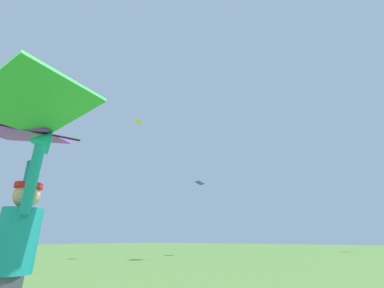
{
  "coord_description": "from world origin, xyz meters",
  "views": [
    {
      "loc": [
        2.5,
        -1.1,
        1.11
      ],
      "look_at": [
        -0.25,
        2.49,
        2.77
      ],
      "focal_mm": 24.24,
      "sensor_mm": 36.0,
      "label": 1
    }
  ],
  "objects_px": {
    "kite_flyer_person": "(13,260)",
    "distant_kite_white_far_center": "(281,186)",
    "held_stunt_kite": "(31,126)",
    "distant_kite_yellow_low_left": "(138,121)",
    "distant_kite_blue_overhead_distant": "(200,183)"
  },
  "relations": [
    {
      "from": "kite_flyer_person",
      "to": "held_stunt_kite",
      "type": "height_order",
      "value": "held_stunt_kite"
    },
    {
      "from": "kite_flyer_person",
      "to": "distant_kite_blue_overhead_distant",
      "type": "bearing_deg",
      "value": 120.17
    },
    {
      "from": "kite_flyer_person",
      "to": "distant_kite_white_far_center",
      "type": "relative_size",
      "value": 2.44
    },
    {
      "from": "distant_kite_yellow_low_left",
      "to": "distant_kite_blue_overhead_distant",
      "type": "distance_m",
      "value": 6.53
    },
    {
      "from": "held_stunt_kite",
      "to": "distant_kite_yellow_low_left",
      "type": "height_order",
      "value": "distant_kite_yellow_low_left"
    },
    {
      "from": "distant_kite_yellow_low_left",
      "to": "distant_kite_blue_overhead_distant",
      "type": "height_order",
      "value": "distant_kite_yellow_low_left"
    },
    {
      "from": "held_stunt_kite",
      "to": "kite_flyer_person",
      "type": "bearing_deg",
      "value": 73.19
    },
    {
      "from": "distant_kite_yellow_low_left",
      "to": "distant_kite_white_far_center",
      "type": "xyz_separation_m",
      "value": [
        0.2,
        25.57,
        -0.27
      ]
    },
    {
      "from": "held_stunt_kite",
      "to": "distant_kite_white_far_center",
      "type": "xyz_separation_m",
      "value": [
        -9.02,
        34.59,
        5.77
      ]
    },
    {
      "from": "distant_kite_white_far_center",
      "to": "distant_kite_blue_overhead_distant",
      "type": "relative_size",
      "value": 0.96
    },
    {
      "from": "held_stunt_kite",
      "to": "distant_kite_white_far_center",
      "type": "height_order",
      "value": "distant_kite_white_far_center"
    },
    {
      "from": "kite_flyer_person",
      "to": "distant_kite_white_far_center",
      "type": "height_order",
      "value": "distant_kite_white_far_center"
    },
    {
      "from": "held_stunt_kite",
      "to": "distant_kite_white_far_center",
      "type": "bearing_deg",
      "value": 104.61
    },
    {
      "from": "kite_flyer_person",
      "to": "held_stunt_kite",
      "type": "xyz_separation_m",
      "value": [
        -0.03,
        -0.09,
        1.26
      ]
    },
    {
      "from": "distant_kite_white_far_center",
      "to": "distant_kite_blue_overhead_distant",
      "type": "distance_m",
      "value": 20.14
    }
  ]
}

